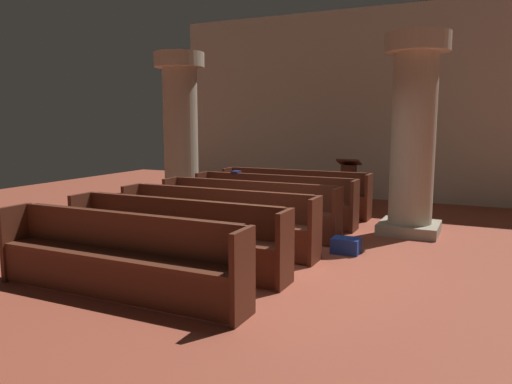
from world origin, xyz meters
TOP-DOWN VIEW (x-y plane):
  - ground_plane at (0.00, 0.00)m, footprint 19.20×19.20m
  - back_wall at (0.00, 6.08)m, footprint 10.00×0.16m
  - pew_row_0 at (-0.92, 3.43)m, footprint 3.08×0.46m
  - pew_row_1 at (-0.92, 2.37)m, footprint 3.08×0.46m
  - pew_row_2 at (-0.92, 1.31)m, footprint 3.08×0.47m
  - pew_row_3 at (-0.92, 0.26)m, footprint 3.08×0.46m
  - pew_row_4 at (-0.92, -0.80)m, footprint 3.08×0.46m
  - pew_row_5 at (-0.92, -1.85)m, footprint 3.08×0.47m
  - pillar_aisle_side at (1.46, 2.61)m, footprint 1.03×1.03m
  - pillar_far_side at (-3.26, 2.86)m, footprint 1.03×1.03m
  - lectern at (-0.08, 4.46)m, footprint 0.48×0.45m
  - hymn_book at (-1.80, 2.56)m, footprint 0.13×0.19m
  - kneeler_box_blue at (0.84, 0.90)m, footprint 0.39×0.29m

SIDE VIEW (x-z plane):
  - ground_plane at x=0.00m, z-range 0.00..0.00m
  - kneeler_box_blue at x=0.84m, z-range 0.00..0.22m
  - lectern at x=-0.08m, z-range -0.09..0.99m
  - pew_row_0 at x=-0.92m, z-range 0.04..0.92m
  - pew_row_1 at x=-0.92m, z-range 0.04..0.92m
  - pew_row_2 at x=-0.92m, z-range 0.04..0.92m
  - pew_row_3 at x=-0.92m, z-range 0.04..0.92m
  - pew_row_4 at x=-0.92m, z-range 0.04..0.92m
  - pew_row_5 at x=-0.92m, z-range 0.04..0.92m
  - hymn_book at x=-1.80m, z-range 0.88..0.92m
  - pillar_aisle_side at x=1.46m, z-range 0.07..3.33m
  - pillar_far_side at x=-3.26m, z-range 0.07..3.33m
  - back_wall at x=0.00m, z-range 0.00..4.50m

